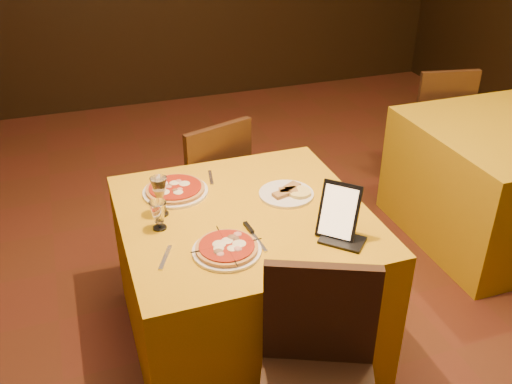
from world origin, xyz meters
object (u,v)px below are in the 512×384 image
object	(u,v)px
pizza_far	(175,190)
tablet	(339,211)
side_table	(503,182)
main_table	(245,278)
wine_glass	(160,196)
chair_main_far	(202,187)
water_glass	(159,216)
chair_side_far	(430,123)
pizza_near	(227,249)

from	to	relation	value
pizza_far	tablet	world-z (taller)	tablet
side_table	pizza_far	bearing A→B (deg)	-177.03
tablet	main_table	bearing A→B (deg)	-178.99
pizza_far	wine_glass	distance (m)	0.21
main_table	wine_glass	xyz separation A→B (m)	(-0.36, 0.11, 0.47)
main_table	pizza_far	distance (m)	0.54
chair_main_far	water_glass	xyz separation A→B (m)	(-0.38, -0.81, 0.36)
chair_main_far	tablet	distance (m)	1.23
chair_main_far	wine_glass	bearing A→B (deg)	44.45
chair_side_far	pizza_near	distance (m)	2.51
side_table	pizza_far	world-z (taller)	pizza_far
chair_side_far	tablet	bearing A→B (deg)	55.53
main_table	wine_glass	distance (m)	0.60
tablet	pizza_far	bearing A→B (deg)	179.14
main_table	pizza_near	size ratio (longest dim) A/B	3.88
side_table	water_glass	bearing A→B (deg)	-170.14
chair_main_far	tablet	xyz separation A→B (m)	(0.32, -1.11, 0.41)
chair_side_far	tablet	size ratio (longest dim) A/B	3.73
chair_main_far	water_glass	bearing A→B (deg)	45.98
tablet	side_table	bearing A→B (deg)	68.61
water_glass	tablet	size ratio (longest dim) A/B	0.53
chair_main_far	tablet	size ratio (longest dim) A/B	3.73
chair_side_far	pizza_near	size ratio (longest dim) A/B	3.21
side_table	chair_side_far	distance (m)	0.82
tablet	water_glass	bearing A→B (deg)	-158.69
chair_main_far	pizza_near	size ratio (longest dim) A/B	3.21
pizza_far	water_glass	world-z (taller)	water_glass
chair_side_far	wine_glass	distance (m)	2.49
chair_side_far	water_glass	size ratio (longest dim) A/B	7.00
chair_side_far	pizza_near	xyz separation A→B (m)	(-2.01, -1.47, 0.31)
side_table	tablet	world-z (taller)	tablet
chair_side_far	water_glass	bearing A→B (deg)	39.37
chair_side_far	pizza_near	bearing A→B (deg)	47.21
pizza_far	tablet	bearing A→B (deg)	-45.26
chair_main_far	pizza_far	xyz separation A→B (m)	(-0.26, -0.53, 0.31)
wine_glass	chair_main_far	bearing A→B (deg)	63.14
pizza_far	wine_glass	size ratio (longest dim) A/B	1.65
pizza_far	pizza_near	bearing A→B (deg)	-80.08
chair_main_far	water_glass	world-z (taller)	chair_main_far
chair_side_far	tablet	xyz separation A→B (m)	(-1.53, -1.50, 0.41)
water_glass	wine_glass	bearing A→B (deg)	75.29
chair_side_far	chair_main_far	bearing A→B (deg)	22.97
chair_main_far	water_glass	size ratio (longest dim) A/B	7.00
chair_side_far	main_table	bearing A→B (deg)	44.11
main_table	chair_main_far	world-z (taller)	chair_main_far
main_table	tablet	size ratio (longest dim) A/B	4.51
chair_side_far	tablet	distance (m)	2.18
water_glass	pizza_far	bearing A→B (deg)	65.17
main_table	pizza_near	bearing A→B (deg)	-121.18
wine_glass	tablet	world-z (taller)	tablet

